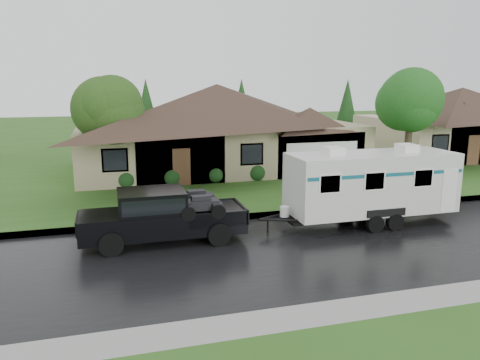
# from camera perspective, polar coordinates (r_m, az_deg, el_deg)

# --- Properties ---
(ground) EXTENTS (140.00, 140.00, 0.00)m
(ground) POSITION_cam_1_polar(r_m,az_deg,el_deg) (18.50, 1.13, -6.70)
(ground) COLOR #2F571B
(ground) RESTS_ON ground
(road) EXTENTS (140.00, 8.00, 0.01)m
(road) POSITION_cam_1_polar(r_m,az_deg,el_deg) (16.71, 3.15, -8.79)
(road) COLOR black
(road) RESTS_ON ground
(curb) EXTENTS (140.00, 0.50, 0.15)m
(curb) POSITION_cam_1_polar(r_m,az_deg,el_deg) (20.54, -0.70, -4.58)
(curb) COLOR gray
(curb) RESTS_ON ground
(lawn) EXTENTS (140.00, 26.00, 0.15)m
(lawn) POSITION_cam_1_polar(r_m,az_deg,el_deg) (32.70, -6.55, 1.56)
(lawn) COLOR #2F571B
(lawn) RESTS_ON ground
(house_main) EXTENTS (19.44, 10.80, 6.90)m
(house_main) POSITION_cam_1_polar(r_m,az_deg,el_deg) (31.57, -2.21, 7.70)
(house_main) COLOR tan
(house_main) RESTS_ON lawn
(house_neighbor) EXTENTS (15.12, 9.72, 6.45)m
(house_neighbor) POSITION_cam_1_polar(r_m,az_deg,el_deg) (41.53, 25.70, 7.18)
(house_neighbor) COLOR #C3AE91
(house_neighbor) RESTS_ON lawn
(tree_left_green) EXTENTS (3.62, 3.62, 5.99)m
(tree_left_green) POSITION_cam_1_polar(r_m,az_deg,el_deg) (26.15, -15.44, 7.98)
(tree_left_green) COLOR #382B1E
(tree_left_green) RESTS_ON lawn
(tree_right_green) EXTENTS (3.87, 3.87, 6.41)m
(tree_right_green) POSITION_cam_1_polar(r_m,az_deg,el_deg) (30.12, 20.11, 8.71)
(tree_right_green) COLOR #382B1E
(tree_right_green) RESTS_ON lawn
(shrub_row) EXTENTS (13.60, 1.00, 1.00)m
(shrub_row) POSITION_cam_1_polar(r_m,az_deg,el_deg) (27.53, -0.52, 0.91)
(shrub_row) COLOR #143814
(shrub_row) RESTS_ON lawn
(pickup_truck) EXTENTS (6.02, 2.29, 2.01)m
(pickup_truck) POSITION_cam_1_polar(r_m,az_deg,el_deg) (17.65, -9.73, -4.15)
(pickup_truck) COLOR black
(pickup_truck) RESTS_ON ground
(travel_trailer) EXTENTS (7.42, 2.61, 3.33)m
(travel_trailer) POSITION_cam_1_polar(r_m,az_deg,el_deg) (20.32, 15.70, -0.29)
(travel_trailer) COLOR silver
(travel_trailer) RESTS_ON ground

